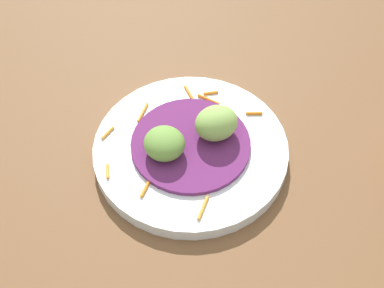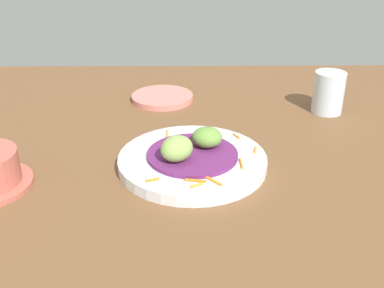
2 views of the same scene
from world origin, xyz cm
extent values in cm
cube|color=brown|center=(0.00, 0.00, 1.00)|extent=(110.00, 110.00, 2.00)
cylinder|color=silver|center=(-1.21, -1.42, 2.93)|extent=(24.53, 24.53, 1.86)
cylinder|color=#60235B|center=(-1.21, -1.42, 4.18)|extent=(14.99, 14.99, 0.64)
cylinder|color=orange|center=(-9.28, -1.81, 4.06)|extent=(1.00, 3.21, 0.40)
cylinder|color=orange|center=(0.57, -12.04, 4.06)|extent=(2.30, 0.93, 0.40)
cylinder|color=orange|center=(-8.98, 4.64, 4.06)|extent=(1.13, 2.14, 0.40)
cylinder|color=orange|center=(6.70, -4.20, 4.06)|extent=(2.53, 0.43, 0.40)
cylinder|color=orange|center=(6.03, -9.43, 4.06)|extent=(1.94, 1.25, 0.40)
cylinder|color=orange|center=(6.95, 3.04, 4.06)|extent=(3.17, 0.40, 0.40)
cylinder|color=orange|center=(-4.16, -9.20, 4.06)|extent=(3.26, 0.48, 0.40)
cylinder|color=orange|center=(-9.38, -4.52, 4.06)|extent=(2.60, 2.52, 0.40)
cylinder|color=orange|center=(-10.57, -1.91, 4.06)|extent=(1.36, 1.96, 0.40)
ellipsoid|color=olive|center=(1.22, -3.90, 6.15)|extent=(6.44, 6.53, 3.30)
ellipsoid|color=#84A851|center=(-3.64, 1.06, 6.54)|extent=(7.19, 7.18, 4.09)
cylinder|color=tan|center=(29.13, 5.00, 2.62)|extent=(13.71, 13.71, 1.24)
cylinder|color=silver|center=(21.99, -29.94, 6.33)|extent=(6.36, 6.36, 8.66)
camera|label=1|loc=(36.80, 12.49, 55.53)|focal=49.03mm
camera|label=2|loc=(-68.61, -0.69, 39.88)|focal=43.48mm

